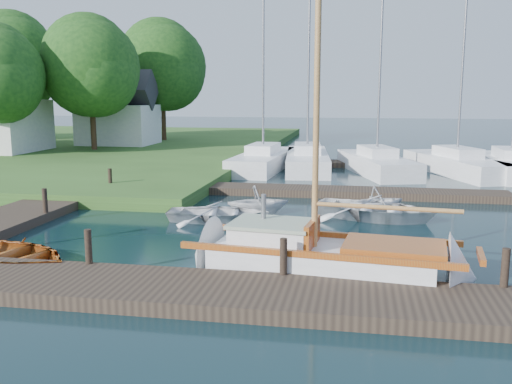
% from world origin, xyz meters
% --- Properties ---
extents(ground, '(160.00, 160.00, 0.00)m').
position_xyz_m(ground, '(0.00, 0.00, 0.00)').
color(ground, black).
rests_on(ground, ground).
extents(near_dock, '(18.00, 2.20, 0.30)m').
position_xyz_m(near_dock, '(0.00, -6.00, 0.15)').
color(near_dock, '#2E241C').
rests_on(near_dock, ground).
extents(left_dock, '(2.20, 18.00, 0.30)m').
position_xyz_m(left_dock, '(-8.00, 2.00, 0.15)').
color(left_dock, '#2E241C').
rests_on(left_dock, ground).
extents(far_dock, '(14.00, 1.60, 0.30)m').
position_xyz_m(far_dock, '(2.00, 6.50, 0.15)').
color(far_dock, '#2E241C').
rests_on(far_dock, ground).
extents(pontoon, '(30.00, 1.60, 0.30)m').
position_xyz_m(pontoon, '(10.00, 16.00, 0.15)').
color(pontoon, '#2E241C').
rests_on(pontoon, ground).
extents(mooring_post_1, '(0.16, 0.16, 0.80)m').
position_xyz_m(mooring_post_1, '(-3.00, -5.00, 0.70)').
color(mooring_post_1, black).
rests_on(mooring_post_1, near_dock).
extents(mooring_post_2, '(0.16, 0.16, 0.80)m').
position_xyz_m(mooring_post_2, '(1.50, -5.00, 0.70)').
color(mooring_post_2, black).
rests_on(mooring_post_2, near_dock).
extents(mooring_post_3, '(0.16, 0.16, 0.80)m').
position_xyz_m(mooring_post_3, '(6.00, -5.00, 0.70)').
color(mooring_post_3, black).
rests_on(mooring_post_3, near_dock).
extents(mooring_post_4, '(0.16, 0.16, 0.80)m').
position_xyz_m(mooring_post_4, '(-7.00, 0.00, 0.70)').
color(mooring_post_4, black).
rests_on(mooring_post_4, left_dock).
extents(mooring_post_5, '(0.16, 0.16, 0.80)m').
position_xyz_m(mooring_post_5, '(-7.00, 5.00, 0.70)').
color(mooring_post_5, black).
rests_on(mooring_post_5, left_dock).
extents(sailboat, '(7.32, 2.75, 9.83)m').
position_xyz_m(sailboat, '(2.44, -4.02, 0.34)').
color(sailboat, silver).
rests_on(sailboat, ground).
extents(dinghy, '(4.13, 3.50, 0.73)m').
position_xyz_m(dinghy, '(-5.31, -4.53, 0.36)').
color(dinghy, '#952F0C').
rests_on(dinghy, ground).
extents(tender_a, '(3.57, 2.71, 0.69)m').
position_xyz_m(tender_a, '(-1.45, 1.10, 0.35)').
color(tender_a, silver).
rests_on(tender_a, ground).
extents(tender_b, '(2.64, 2.47, 1.12)m').
position_xyz_m(tender_b, '(-0.33, 2.30, 0.56)').
color(tender_b, silver).
rests_on(tender_b, ground).
extents(tender_c, '(4.84, 4.12, 0.85)m').
position_xyz_m(tender_c, '(3.61, 2.35, 0.42)').
color(tender_c, silver).
rests_on(tender_c, ground).
extents(tender_d, '(2.78, 2.69, 1.12)m').
position_xyz_m(tender_d, '(3.71, 3.13, 0.56)').
color(tender_d, silver).
rests_on(tender_d, ground).
extents(marina_boat_0, '(2.69, 8.13, 11.50)m').
position_xyz_m(marina_boat_0, '(-2.11, 13.90, 0.58)').
color(marina_boat_0, silver).
rests_on(marina_boat_0, ground).
extents(marina_boat_1, '(3.04, 8.56, 10.39)m').
position_xyz_m(marina_boat_1, '(0.26, 14.48, 0.56)').
color(marina_boat_1, silver).
rests_on(marina_boat_1, ground).
extents(marina_boat_2, '(4.34, 7.85, 11.40)m').
position_xyz_m(marina_boat_2, '(3.99, 13.51, 0.58)').
color(marina_boat_2, silver).
rests_on(marina_boat_2, ground).
extents(marina_boat_3, '(4.89, 8.33, 12.54)m').
position_xyz_m(marina_boat_3, '(8.06, 13.93, 0.58)').
color(marina_boat_3, silver).
rests_on(marina_boat_3, ground).
extents(marina_boat_4, '(2.23, 7.70, 11.85)m').
position_xyz_m(marina_boat_4, '(10.68, 13.86, 0.58)').
color(marina_boat_4, silver).
rests_on(marina_boat_4, ground).
extents(house_c, '(5.25, 4.00, 5.28)m').
position_xyz_m(house_c, '(-14.00, 22.00, 2.58)').
color(house_c, silver).
rests_on(house_c, shore).
extents(tree_3, '(6.41, 6.38, 8.74)m').
position_xyz_m(tree_3, '(-14.00, 18.05, 5.81)').
color(tree_3, '#332114').
rests_on(tree_3, shore).
extents(tree_4, '(7.01, 7.01, 9.66)m').
position_xyz_m(tree_4, '(-22.00, 22.05, 6.37)').
color(tree_4, '#332114').
rests_on(tree_4, shore).
extents(tree_7, '(6.83, 6.83, 9.38)m').
position_xyz_m(tree_7, '(-12.00, 26.05, 6.20)').
color(tree_7, '#332114').
rests_on(tree_7, shore).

